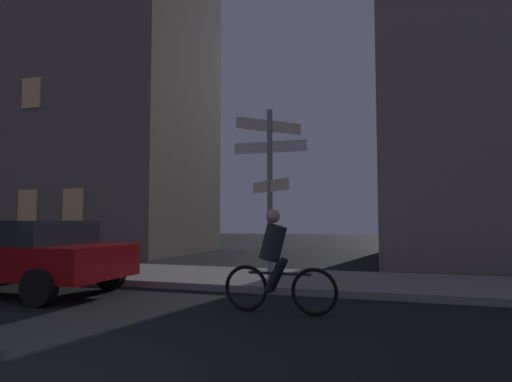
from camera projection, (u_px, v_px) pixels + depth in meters
The scene contains 5 objects.
sidewalk_kerb at pixel (255, 279), 10.24m from camera, with size 40.00×3.18×0.14m, color gray.
signpost at pixel (270, 178), 9.37m from camera, with size 1.59×1.13×3.67m.
car_side_parked at pixel (23, 254), 8.63m from camera, with size 4.25×2.13×1.42m.
cyclist at pixel (276, 264), 6.84m from camera, with size 1.82×0.33×1.61m.
building_left_block at pixel (89, 30), 20.57m from camera, with size 10.64×6.53×20.62m.
Camera 1 is at (3.19, -2.85, 1.45)m, focal length 30.82 mm.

